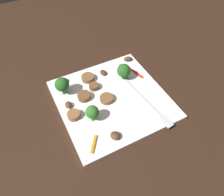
% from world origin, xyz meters
% --- Properties ---
extents(ground_plane, '(1.40, 1.40, 0.00)m').
position_xyz_m(ground_plane, '(0.00, 0.00, 0.00)').
color(ground_plane, black).
extents(plate, '(0.27, 0.27, 0.01)m').
position_xyz_m(plate, '(0.00, 0.00, 0.01)').
color(plate, white).
rests_on(plate, ground_plane).
extents(fork, '(0.18, 0.03, 0.00)m').
position_xyz_m(fork, '(0.07, 0.07, 0.01)').
color(fork, silver).
rests_on(fork, plate).
extents(broccoli_floret_0, '(0.03, 0.03, 0.04)m').
position_xyz_m(broccoli_floret_0, '(0.04, -0.07, 0.04)').
color(broccoli_floret_0, '#347525').
rests_on(broccoli_floret_0, plate).
extents(broccoli_floret_1, '(0.04, 0.04, 0.05)m').
position_xyz_m(broccoli_floret_1, '(-0.05, 0.06, 0.04)').
color(broccoli_floret_1, '#296420').
rests_on(broccoli_floret_1, plate).
extents(broccoli_floret_2, '(0.04, 0.04, 0.05)m').
position_xyz_m(broccoli_floret_2, '(-0.07, -0.11, 0.04)').
color(broccoli_floret_2, '#296420').
rests_on(broccoli_floret_2, plate).
extents(sausage_slice_0, '(0.04, 0.04, 0.01)m').
position_xyz_m(sausage_slice_0, '(-0.09, -0.03, 0.02)').
color(sausage_slice_0, brown).
rests_on(sausage_slice_0, plate).
extents(sausage_slice_1, '(0.04, 0.04, 0.01)m').
position_xyz_m(sausage_slice_1, '(0.01, -0.11, 0.02)').
color(sausage_slice_1, brown).
rests_on(sausage_slice_1, plate).
extents(sausage_slice_2, '(0.04, 0.04, 0.01)m').
position_xyz_m(sausage_slice_2, '(0.00, -0.02, 0.02)').
color(sausage_slice_2, brown).
rests_on(sausage_slice_2, plate).
extents(sausage_slice_3, '(0.03, 0.03, 0.01)m').
position_xyz_m(sausage_slice_3, '(-0.05, -0.03, 0.02)').
color(sausage_slice_3, brown).
rests_on(sausage_slice_3, plate).
extents(sausage_slice_4, '(0.04, 0.04, 0.01)m').
position_xyz_m(sausage_slice_4, '(-0.03, -0.06, 0.02)').
color(sausage_slice_4, brown).
rests_on(sausage_slice_4, plate).
extents(mushroom_0, '(0.03, 0.03, 0.01)m').
position_xyz_m(mushroom_0, '(-0.09, 0.08, 0.02)').
color(mushroom_0, '#4C331E').
rests_on(mushroom_0, plate).
extents(mushroom_1, '(0.02, 0.02, 0.01)m').
position_xyz_m(mushroom_1, '(-0.09, 0.02, 0.01)').
color(mushroom_1, '#422B19').
rests_on(mushroom_1, plate).
extents(mushroom_2, '(0.02, 0.02, 0.01)m').
position_xyz_m(mushroom_2, '(-0.03, -0.11, 0.02)').
color(mushroom_2, '#4C331E').
rests_on(mushroom_2, plate).
extents(mushroom_3, '(0.03, 0.03, 0.01)m').
position_xyz_m(mushroom_3, '(0.11, -0.05, 0.02)').
color(mushroom_3, '#4C331E').
rests_on(mushroom_3, plate).
extents(mushroom_4, '(0.02, 0.03, 0.01)m').
position_xyz_m(mushroom_4, '(-0.11, 0.11, 0.02)').
color(mushroom_4, '#4C331E').
rests_on(mushroom_4, plate).
extents(mushroom_5, '(0.03, 0.03, 0.01)m').
position_xyz_m(mushroom_5, '(-0.11, -0.09, 0.02)').
color(mushroom_5, brown).
rests_on(mushroom_5, plate).
extents(pepper_strip_0, '(0.04, 0.03, 0.00)m').
position_xyz_m(pepper_strip_0, '(0.10, -0.10, 0.01)').
color(pepper_strip_0, orange).
rests_on(pepper_strip_0, plate).
extents(pepper_strip_1, '(0.06, 0.02, 0.00)m').
position_xyz_m(pepper_strip_1, '(-0.05, 0.10, 0.01)').
color(pepper_strip_1, red).
rests_on(pepper_strip_1, plate).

